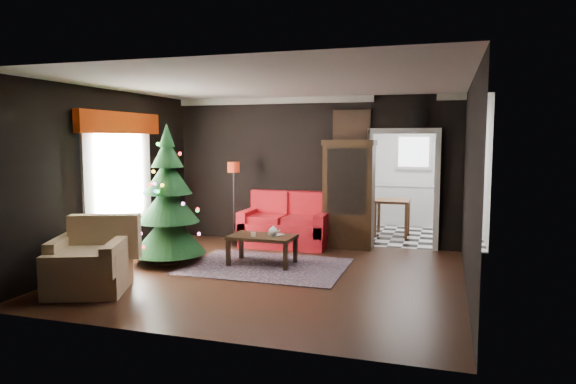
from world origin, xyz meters
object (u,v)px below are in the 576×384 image
(loveseat, at_px, (286,220))
(curio_cabinet, at_px, (349,197))
(coffee_table, at_px, (262,250))
(teapot, at_px, (273,231))
(floor_lamp, at_px, (234,201))
(armchair, at_px, (88,257))
(kitchen_table, at_px, (392,218))
(christmas_tree, at_px, (168,199))
(wall_clock, at_px, (419,118))

(loveseat, distance_m, curio_cabinet, 1.25)
(coffee_table, bearing_deg, teapot, -0.44)
(floor_lamp, bearing_deg, armchair, -100.01)
(kitchen_table, bearing_deg, armchair, -123.57)
(christmas_tree, bearing_deg, armchair, -97.06)
(loveseat, height_order, armchair, loveseat)
(armchair, xyz_separation_m, wall_clock, (3.98, 3.91, 1.92))
(teapot, distance_m, wall_clock, 3.36)
(coffee_table, xyz_separation_m, kitchen_table, (1.73, 3.13, 0.13))
(teapot, bearing_deg, armchair, -132.83)
(coffee_table, bearing_deg, floor_lamp, 127.71)
(loveseat, xyz_separation_m, teapot, (0.26, -1.48, 0.05))
(floor_lamp, bearing_deg, christmas_tree, -102.85)
(loveseat, distance_m, floor_lamp, 1.07)
(armchair, distance_m, wall_clock, 5.90)
(floor_lamp, height_order, armchair, floor_lamp)
(curio_cabinet, height_order, christmas_tree, christmas_tree)
(christmas_tree, xyz_separation_m, kitchen_table, (3.21, 3.46, -0.68))
(armchair, height_order, coffee_table, armchair)
(loveseat, relative_size, coffee_table, 1.65)
(loveseat, xyz_separation_m, christmas_tree, (-1.41, -1.81, 0.55))
(armchair, bearing_deg, teapot, 25.44)
(coffee_table, relative_size, kitchen_table, 1.37)
(loveseat, xyz_separation_m, floor_lamp, (-1.02, -0.07, 0.33))
(floor_lamp, height_order, christmas_tree, christmas_tree)
(armchair, relative_size, teapot, 6.20)
(coffee_table, bearing_deg, loveseat, 92.79)
(curio_cabinet, distance_m, teapot, 1.96)
(armchair, distance_m, coffee_table, 2.66)
(armchair, xyz_separation_m, teapot, (1.88, 2.03, 0.09))
(loveseat, distance_m, teapot, 1.51)
(armchair, height_order, wall_clock, wall_clock)
(loveseat, bearing_deg, kitchen_table, 42.51)
(curio_cabinet, xyz_separation_m, kitchen_table, (0.65, 1.43, -0.57))
(teapot, bearing_deg, curio_cabinet, 62.29)
(coffee_table, height_order, wall_clock, wall_clock)
(floor_lamp, bearing_deg, wall_clock, 7.96)
(christmas_tree, bearing_deg, teapot, 11.14)
(curio_cabinet, relative_size, wall_clock, 5.94)
(curio_cabinet, xyz_separation_m, teapot, (-0.89, -1.70, -0.40))
(christmas_tree, xyz_separation_m, armchair, (-0.21, -1.70, -0.59))
(loveseat, relative_size, floor_lamp, 1.15)
(christmas_tree, distance_m, kitchen_table, 4.77)
(coffee_table, distance_m, kitchen_table, 3.58)
(loveseat, xyz_separation_m, kitchen_table, (1.80, 1.65, -0.12))
(floor_lamp, height_order, coffee_table, floor_lamp)
(christmas_tree, xyz_separation_m, teapot, (1.67, 0.33, -0.50))
(coffee_table, distance_m, wall_clock, 3.65)
(christmas_tree, height_order, wall_clock, wall_clock)
(armchair, bearing_deg, coffee_table, 28.37)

